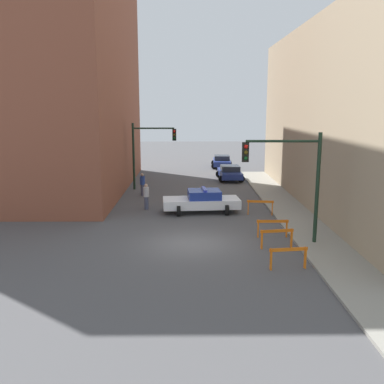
{
  "coord_description": "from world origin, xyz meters",
  "views": [
    {
      "loc": [
        -0.12,
        -19.68,
        6.5
      ],
      "look_at": [
        0.1,
        5.3,
        1.46
      ],
      "focal_mm": 40.0,
      "sensor_mm": 36.0,
      "label": 1
    }
  ],
  "objects_px": {
    "parked_car_mid": "(222,161)",
    "barrier_mid": "(277,235)",
    "police_car": "(202,201)",
    "barrier_front": "(288,255)",
    "traffic_light_far": "(147,146)",
    "pedestrian_corner": "(143,184)",
    "parked_car_near": "(230,172)",
    "barrier_back": "(272,225)",
    "traffic_light_near": "(293,171)",
    "pedestrian_crossing": "(146,196)",
    "barrier_corner": "(260,205)"
  },
  "relations": [
    {
      "from": "parked_car_near",
      "to": "parked_car_mid",
      "type": "relative_size",
      "value": 0.99
    },
    {
      "from": "traffic_light_far",
      "to": "police_car",
      "type": "distance_m",
      "value": 8.94
    },
    {
      "from": "traffic_light_far",
      "to": "barrier_back",
      "type": "distance_m",
      "value": 14.97
    },
    {
      "from": "parked_car_near",
      "to": "pedestrian_corner",
      "type": "bearing_deg",
      "value": -138.28
    },
    {
      "from": "parked_car_near",
      "to": "pedestrian_crossing",
      "type": "height_order",
      "value": "pedestrian_crossing"
    },
    {
      "from": "traffic_light_near",
      "to": "parked_car_near",
      "type": "xyz_separation_m",
      "value": [
        -1.15,
        18.14,
        -2.86
      ]
    },
    {
      "from": "pedestrian_corner",
      "to": "barrier_mid",
      "type": "relative_size",
      "value": 1.04
    },
    {
      "from": "traffic_light_near",
      "to": "barrier_mid",
      "type": "relative_size",
      "value": 3.27
    },
    {
      "from": "police_car",
      "to": "parked_car_mid",
      "type": "relative_size",
      "value": 1.1
    },
    {
      "from": "parked_car_near",
      "to": "pedestrian_corner",
      "type": "relative_size",
      "value": 2.62
    },
    {
      "from": "barrier_front",
      "to": "barrier_back",
      "type": "bearing_deg",
      "value": 87.47
    },
    {
      "from": "pedestrian_crossing",
      "to": "parked_car_mid",
      "type": "bearing_deg",
      "value": 70.91
    },
    {
      "from": "traffic_light_far",
      "to": "barrier_mid",
      "type": "xyz_separation_m",
      "value": [
        7.28,
        -14.39,
        -2.78
      ]
    },
    {
      "from": "parked_car_mid",
      "to": "barrier_back",
      "type": "height_order",
      "value": "parked_car_mid"
    },
    {
      "from": "barrier_front",
      "to": "barrier_mid",
      "type": "relative_size",
      "value": 1.0
    },
    {
      "from": "police_car",
      "to": "pedestrian_corner",
      "type": "distance_m",
      "value": 6.64
    },
    {
      "from": "traffic_light_far",
      "to": "barrier_mid",
      "type": "bearing_deg",
      "value": -63.17
    },
    {
      "from": "parked_car_near",
      "to": "parked_car_mid",
      "type": "xyz_separation_m",
      "value": [
        -0.1,
        7.92,
        0.0
      ]
    },
    {
      "from": "parked_car_mid",
      "to": "barrier_mid",
      "type": "relative_size",
      "value": 2.76
    },
    {
      "from": "pedestrian_crossing",
      "to": "pedestrian_corner",
      "type": "relative_size",
      "value": 1.0
    },
    {
      "from": "parked_car_mid",
      "to": "barrier_mid",
      "type": "height_order",
      "value": "parked_car_mid"
    },
    {
      "from": "police_car",
      "to": "barrier_corner",
      "type": "distance_m",
      "value": 3.58
    },
    {
      "from": "pedestrian_corner",
      "to": "barrier_back",
      "type": "distance_m",
      "value": 12.81
    },
    {
      "from": "police_car",
      "to": "parked_car_near",
      "type": "height_order",
      "value": "police_car"
    },
    {
      "from": "police_car",
      "to": "pedestrian_crossing",
      "type": "distance_m",
      "value": 3.63
    },
    {
      "from": "parked_car_near",
      "to": "barrier_front",
      "type": "bearing_deg",
      "value": -90.8
    },
    {
      "from": "barrier_front",
      "to": "barrier_corner",
      "type": "bearing_deg",
      "value": 87.93
    },
    {
      "from": "police_car",
      "to": "pedestrian_corner",
      "type": "height_order",
      "value": "pedestrian_corner"
    },
    {
      "from": "pedestrian_crossing",
      "to": "barrier_mid",
      "type": "distance_m",
      "value": 10.27
    },
    {
      "from": "pedestrian_crossing",
      "to": "barrier_mid",
      "type": "relative_size",
      "value": 1.04
    },
    {
      "from": "pedestrian_corner",
      "to": "barrier_front",
      "type": "distance_m",
      "value": 16.37
    },
    {
      "from": "pedestrian_crossing",
      "to": "barrier_corner",
      "type": "bearing_deg",
      "value": -12.93
    },
    {
      "from": "traffic_light_near",
      "to": "police_car",
      "type": "distance_m",
      "value": 7.99
    },
    {
      "from": "parked_car_mid",
      "to": "barrier_corner",
      "type": "bearing_deg",
      "value": -85.03
    },
    {
      "from": "pedestrian_crossing",
      "to": "traffic_light_far",
      "type": "bearing_deg",
      "value": 93.54
    },
    {
      "from": "parked_car_near",
      "to": "barrier_corner",
      "type": "bearing_deg",
      "value": -88.73
    },
    {
      "from": "traffic_light_near",
      "to": "barrier_front",
      "type": "bearing_deg",
      "value": -104.53
    },
    {
      "from": "police_car",
      "to": "barrier_front",
      "type": "xyz_separation_m",
      "value": [
        3.19,
        -9.47,
        -0.11
      ]
    },
    {
      "from": "traffic_light_far",
      "to": "pedestrian_corner",
      "type": "xyz_separation_m",
      "value": [
        -0.19,
        -2.4,
        -2.54
      ]
    },
    {
      "from": "traffic_light_near",
      "to": "pedestrian_corner",
      "type": "distance_m",
      "value": 14.34
    },
    {
      "from": "parked_car_near",
      "to": "barrier_back",
      "type": "distance_m",
      "value": 17.02
    },
    {
      "from": "traffic_light_far",
      "to": "parked_car_near",
      "type": "distance_m",
      "value": 8.56
    },
    {
      "from": "traffic_light_far",
      "to": "barrier_front",
      "type": "height_order",
      "value": "traffic_light_far"
    },
    {
      "from": "pedestrian_crossing",
      "to": "barrier_back",
      "type": "xyz_separation_m",
      "value": [
        6.91,
        -6.02,
        -0.24
      ]
    },
    {
      "from": "parked_car_mid",
      "to": "traffic_light_far",
      "type": "bearing_deg",
      "value": -116.18
    },
    {
      "from": "police_car",
      "to": "barrier_front",
      "type": "bearing_deg",
      "value": -165.87
    },
    {
      "from": "barrier_mid",
      "to": "barrier_corner",
      "type": "distance_m",
      "value": 6.18
    },
    {
      "from": "pedestrian_corner",
      "to": "traffic_light_near",
      "type": "bearing_deg",
      "value": 164.11
    },
    {
      "from": "parked_car_mid",
      "to": "barrier_back",
      "type": "bearing_deg",
      "value": -85.71
    },
    {
      "from": "police_car",
      "to": "barrier_back",
      "type": "xyz_separation_m",
      "value": [
        3.38,
        -5.19,
        -0.11
      ]
    }
  ]
}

